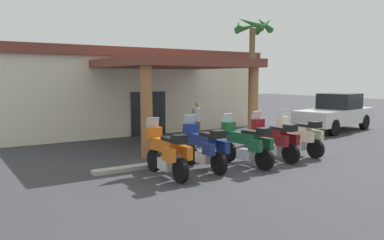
# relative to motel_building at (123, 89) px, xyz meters

# --- Properties ---
(ground_plane) EXTENTS (80.00, 80.00, 0.00)m
(ground_plane) POSITION_rel_motel_building_xyz_m (-0.01, -10.11, -2.14)
(ground_plane) COLOR #38383D
(motel_building) EXTENTS (14.16, 11.92, 4.19)m
(motel_building) POSITION_rel_motel_building_xyz_m (0.00, 0.00, 0.00)
(motel_building) COLOR silver
(motel_building) RESTS_ON ground_plane
(motorcycle_orange) EXTENTS (0.71, 2.21, 1.61)m
(motorcycle_orange) POSITION_rel_motel_building_xyz_m (-3.25, -10.63, -1.44)
(motorcycle_orange) COLOR black
(motorcycle_orange) RESTS_ON ground_plane
(motorcycle_blue) EXTENTS (0.71, 2.21, 1.61)m
(motorcycle_blue) POSITION_rel_motel_building_xyz_m (-1.87, -10.48, -1.44)
(motorcycle_blue) COLOR black
(motorcycle_blue) RESTS_ON ground_plane
(motorcycle_green) EXTENTS (0.76, 2.21, 1.61)m
(motorcycle_green) POSITION_rel_motel_building_xyz_m (-0.48, -10.80, -1.44)
(motorcycle_green) COLOR black
(motorcycle_green) RESTS_ON ground_plane
(motorcycle_maroon) EXTENTS (0.71, 2.21, 1.61)m
(motorcycle_maroon) POSITION_rel_motel_building_xyz_m (0.90, -10.63, -1.44)
(motorcycle_maroon) COLOR black
(motorcycle_maroon) RESTS_ON ground_plane
(motorcycle_cream) EXTENTS (0.71, 2.21, 1.61)m
(motorcycle_cream) POSITION_rel_motel_building_xyz_m (2.29, -10.48, -1.44)
(motorcycle_cream) COLOR black
(motorcycle_cream) RESTS_ON ground_plane
(pedestrian) EXTENTS (0.32, 0.50, 1.68)m
(pedestrian) POSITION_rel_motel_building_xyz_m (1.13, -5.63, -1.17)
(pedestrian) COLOR brown
(pedestrian) RESTS_ON ground_plane
(pickup_truck_white) EXTENTS (5.45, 2.77, 1.95)m
(pickup_truck_white) POSITION_rel_motel_building_xyz_m (8.91, -7.06, -1.20)
(pickup_truck_white) COLOR black
(pickup_truck_white) RESTS_ON ground_plane
(palm_tree_near_portico) EXTENTS (2.10, 2.21, 5.98)m
(palm_tree_near_portico) POSITION_rel_motel_building_xyz_m (5.51, -4.32, 2.36)
(palm_tree_near_portico) COLOR brown
(palm_tree_near_portico) RESTS_ON ground_plane
(curb_strip) EXTENTS (8.92, 0.36, 0.12)m
(curb_strip) POSITION_rel_motel_building_xyz_m (-0.48, -9.31, -2.08)
(curb_strip) COLOR #ADA89E
(curb_strip) RESTS_ON ground_plane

